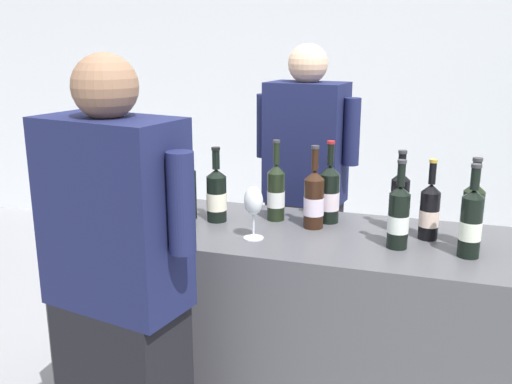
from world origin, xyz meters
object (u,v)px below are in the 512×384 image
wine_bottle_11 (314,199)px  wine_bottle_7 (329,194)px  wine_bottle_10 (471,223)px  wine_bottle_1 (399,217)px  wine_bottle_4 (400,199)px  wine_bottle_5 (472,214)px  wine_bottle_6 (187,189)px  person_guest (121,320)px  person_server (305,213)px  wine_bottle_9 (217,195)px  ice_bucket (163,208)px  wine_glass (253,203)px  wine_bottle_8 (163,184)px  wine_bottle_2 (276,192)px  wine_bottle_3 (429,211)px  wine_bottle_0 (108,189)px

wine_bottle_11 → wine_bottle_7: bearing=63.5°
wine_bottle_10 → wine_bottle_1: bearing=176.1°
wine_bottle_4 → wine_bottle_10: 0.34m
wine_bottle_5 → wine_bottle_6: wine_bottle_5 is taller
wine_bottle_6 → person_guest: size_ratio=0.20×
wine_bottle_10 → person_server: 1.09m
wine_bottle_4 → wine_bottle_7: 0.29m
wine_bottle_11 → person_guest: person_guest is taller
wine_bottle_9 → ice_bucket: 0.25m
wine_bottle_11 → wine_glass: 0.28m
wine_bottle_11 → ice_bucket: bearing=-156.3°
wine_bottle_6 → ice_bucket: bearing=-93.5°
wine_bottle_8 → wine_bottle_10: wine_bottle_10 is taller
wine_bottle_5 → wine_bottle_2: bearing=172.3°
wine_bottle_10 → wine_bottle_3: bearing=133.0°
wine_bottle_9 → wine_bottle_10: 1.01m
wine_bottle_1 → wine_bottle_10: size_ratio=0.99×
wine_bottle_9 → wine_bottle_4: bearing=7.7°
wine_bottle_2 → wine_bottle_0: bearing=-165.0°
wine_bottle_1 → person_guest: bearing=-145.3°
wine_bottle_1 → person_server: (-0.51, 0.73, -0.25)m
wine_bottle_3 → wine_bottle_10: (0.14, -0.15, 0.02)m
wine_bottle_1 → wine_bottle_4: wine_bottle_1 is taller
wine_bottle_1 → wine_bottle_7: wine_bottle_7 is taller
wine_bottle_5 → wine_glass: bearing=-169.1°
wine_bottle_7 → person_guest: bearing=-123.5°
wine_bottle_8 → person_guest: 0.84m
wine_bottle_1 → wine_bottle_11: 0.37m
wine_bottle_4 → wine_bottle_9: 0.75m
wine_bottle_11 → wine_glass: size_ratio=1.64×
wine_bottle_7 → person_server: (-0.21, 0.50, -0.25)m
wine_bottle_3 → wine_bottle_8: bearing=177.3°
wine_bottle_2 → wine_bottle_11: (0.18, -0.05, -0.00)m
wine_bottle_3 → wine_glass: 0.67m
wine_bottle_5 → person_guest: person_guest is taller
wine_bottle_5 → ice_bucket: (-1.16, -0.19, -0.03)m
wine_bottle_1 → wine_bottle_9: (-0.75, 0.10, -0.01)m
wine_bottle_2 → person_server: (0.01, 0.53, -0.25)m
wine_bottle_10 → ice_bucket: bearing=-175.5°
wine_bottle_1 → wine_bottle_4: (-0.01, 0.20, 0.01)m
wine_bottle_3 → wine_bottle_7: 0.42m
person_guest → person_server: bearing=76.3°
wine_bottle_1 → wine_bottle_8: wine_bottle_1 is taller
wine_glass → person_server: size_ratio=0.12×
wine_bottle_10 → person_guest: person_guest is taller
person_guest → wine_glass: bearing=60.0°
wine_bottle_6 → person_server: 0.77m
wine_bottle_2 → wine_bottle_7: wine_bottle_7 is taller
wine_bottle_2 → wine_bottle_6: (-0.37, -0.09, 0.01)m
wine_bottle_5 → wine_bottle_9: bearing=179.2°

